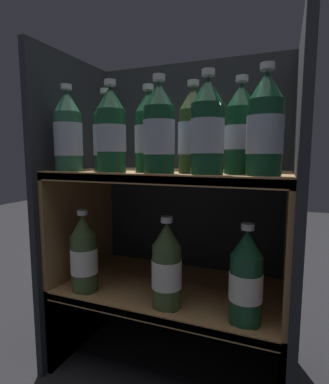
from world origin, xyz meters
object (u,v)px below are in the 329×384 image
object	(u,v)px
bottle_upper_back_1	(149,134)
bottle_upper_front_0	(68,134)
bottle_upper_back_0	(106,135)
bottle_upper_front_1	(111,132)
bottle_lower_front_2	(246,279)
bottle_upper_front_4	(265,128)
bottle_lower_front_1	(167,268)
bottle_upper_back_3	(240,131)
bottle_upper_front_3	(207,130)
bottle_lower_front_0	(84,255)
bottle_upper_back_2	(193,133)
bottle_upper_front_2	(159,131)

from	to	relation	value
bottle_upper_back_1	bottle_upper_front_0	bearing A→B (deg)	-157.52
bottle_upper_back_0	bottle_upper_front_0	bearing A→B (deg)	-129.05
bottle_upper_front_1	bottle_lower_front_2	bearing A→B (deg)	-0.00
bottle_upper_front_0	bottle_upper_front_1	bearing A→B (deg)	0.00
bottle_upper_back_1	bottle_lower_front_2	world-z (taller)	bottle_upper_back_1
bottle_upper_front_4	bottle_lower_front_1	size ratio (longest dim) A/B	1.00
bottle_upper_front_0	bottle_upper_back_1	world-z (taller)	same
bottle_upper_back_3	bottle_lower_front_1	bearing A→B (deg)	-152.28
bottle_upper_front_1	bottle_lower_front_1	distance (m)	0.37
bottle_upper_back_0	bottle_lower_front_2	bearing A→B (deg)	-11.43
bottle_upper_front_3	bottle_upper_back_3	xyz separation A→B (m)	(0.06, 0.08, 0.00)
bottle_upper_back_0	bottle_upper_back_1	size ratio (longest dim) A/B	1.00
bottle_upper_back_3	bottle_lower_front_0	size ratio (longest dim) A/B	1.00
bottle_upper_back_2	bottle_lower_front_2	world-z (taller)	bottle_upper_back_2
bottle_upper_front_2	bottle_upper_back_2	world-z (taller)	same
bottle_upper_front_1	bottle_upper_front_2	world-z (taller)	same
bottle_upper_front_1	bottle_upper_back_2	world-z (taller)	same
bottle_upper_front_3	bottle_upper_back_2	size ratio (longest dim) A/B	1.00
bottle_lower_front_2	bottle_upper_back_0	bearing A→B (deg)	168.57
bottle_upper_front_0	bottle_upper_front_3	distance (m)	0.39
bottle_upper_back_1	bottle_upper_front_2	bearing A→B (deg)	-51.54
bottle_upper_front_4	bottle_lower_front_2	distance (m)	0.34
bottle_lower_front_2	bottle_lower_front_0	bearing A→B (deg)	180.00
bottle_lower_front_1	bottle_upper_back_2	bearing A→B (deg)	65.08
bottle_upper_front_0	bottle_lower_front_2	bearing A→B (deg)	0.00
bottle_upper_front_0	bottle_lower_front_0	xyz separation A→B (m)	(0.04, 0.00, -0.34)
bottle_upper_front_3	bottle_lower_front_0	bearing A→B (deg)	180.00
bottle_upper_back_1	bottle_upper_back_3	bearing A→B (deg)	-0.00
bottle_upper_front_4	bottle_upper_back_3	size ratio (longest dim) A/B	1.00
bottle_lower_front_2	bottle_upper_front_0	bearing A→B (deg)	-180.00
bottle_upper_back_2	bottle_lower_front_0	bearing A→B (deg)	-163.86
bottle_upper_front_3	bottle_lower_front_2	xyz separation A→B (m)	(0.10, -0.00, -0.34)
bottle_upper_back_0	bottle_upper_front_2	bearing A→B (deg)	-22.62
bottle_lower_front_0	bottle_upper_front_2	bearing A→B (deg)	0.00
bottle_upper_front_1	bottle_upper_back_1	world-z (taller)	same
bottle_upper_front_0	bottle_upper_back_3	xyz separation A→B (m)	(0.45, 0.08, 0.00)
bottle_upper_front_3	bottle_lower_front_1	bearing A→B (deg)	180.00
bottle_upper_front_4	bottle_upper_back_3	world-z (taller)	same
bottle_upper_front_4	bottle_upper_back_2	bearing A→B (deg)	155.30
bottle_upper_back_3	bottle_lower_front_1	xyz separation A→B (m)	(-0.16, -0.08, -0.34)
bottle_upper_back_0	bottle_upper_front_4	bearing A→B (deg)	-10.73
bottle_upper_back_0	bottle_upper_back_2	xyz separation A→B (m)	(0.26, -0.00, 0.00)
bottle_upper_back_0	bottle_upper_back_3	size ratio (longest dim) A/B	1.00
bottle_upper_back_3	bottle_lower_front_1	size ratio (longest dim) A/B	1.00
bottle_upper_back_3	bottle_upper_back_2	bearing A→B (deg)	180.00
bottle_upper_front_1	bottle_upper_back_3	xyz separation A→B (m)	(0.31, 0.08, 0.00)
bottle_upper_front_3	bottle_upper_front_4	xyz separation A→B (m)	(0.12, -0.00, -0.00)
bottle_upper_front_1	bottle_upper_front_2	bearing A→B (deg)	-0.00
bottle_upper_front_0	bottle_upper_front_4	size ratio (longest dim) A/B	1.00
bottle_upper_front_0	bottle_lower_front_1	bearing A→B (deg)	0.00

